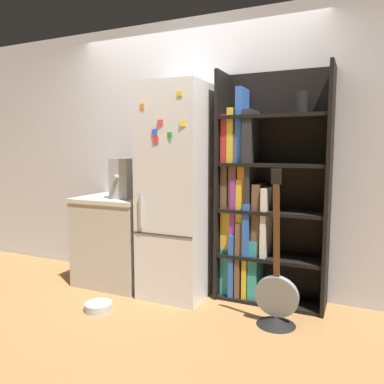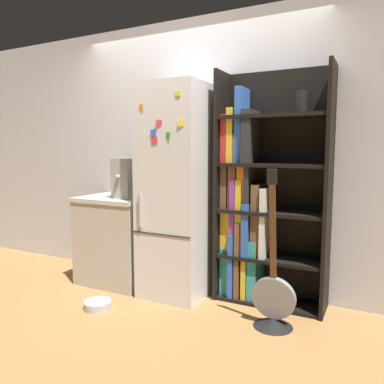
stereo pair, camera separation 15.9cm
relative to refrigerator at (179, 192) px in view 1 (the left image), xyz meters
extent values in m
plane|color=#A87542|center=(0.00, -0.13, -0.96)|extent=(16.00, 16.00, 0.00)
cube|color=silver|center=(0.00, 0.34, 0.34)|extent=(8.00, 0.05, 2.60)
cube|color=silver|center=(0.00, 0.00, 0.00)|extent=(0.58, 0.63, 1.92)
cube|color=#333333|center=(0.00, -0.32, -0.34)|extent=(0.57, 0.01, 0.01)
cube|color=#B2B2B7|center=(-0.20, -0.33, -0.14)|extent=(0.02, 0.02, 0.30)
cube|color=orange|center=(-0.18, -0.32, 0.75)|extent=(0.04, 0.01, 0.04)
cube|color=yellow|center=(0.17, -0.32, 0.83)|extent=(0.04, 0.01, 0.04)
cube|color=blue|center=(-0.06, -0.32, 0.53)|extent=(0.05, 0.01, 0.05)
cube|color=red|center=(-0.05, -0.32, 0.47)|extent=(0.05, 0.01, 0.05)
cube|color=yellow|center=(0.20, -0.32, 0.59)|extent=(0.05, 0.02, 0.05)
cube|color=red|center=(-0.01, -0.32, 0.60)|extent=(0.05, 0.02, 0.05)
cube|color=green|center=(0.08, -0.32, 0.50)|extent=(0.05, 0.02, 0.05)
cube|color=black|center=(0.37, 0.14, 0.05)|extent=(0.03, 0.35, 2.03)
cube|color=black|center=(1.29, 0.14, 0.05)|extent=(0.03, 0.35, 2.03)
cube|color=black|center=(0.83, 0.30, 0.05)|extent=(0.95, 0.03, 2.03)
cube|color=black|center=(0.83, 0.14, -0.95)|extent=(0.89, 0.32, 0.03)
cube|color=black|center=(0.83, 0.14, -0.56)|extent=(0.89, 0.32, 0.03)
cube|color=black|center=(0.83, 0.14, -0.15)|extent=(0.89, 0.32, 0.03)
cube|color=black|center=(0.83, 0.14, 0.25)|extent=(0.89, 0.32, 0.03)
cube|color=black|center=(0.83, 0.14, 0.66)|extent=(0.89, 0.32, 0.03)
cube|color=teal|center=(0.44, 0.15, -0.72)|extent=(0.09, 0.23, 0.43)
cube|color=#2D59B2|center=(0.51, 0.14, -0.65)|extent=(0.05, 0.29, 0.57)
cube|color=brown|center=(0.57, 0.15, -0.59)|extent=(0.04, 0.30, 0.68)
cube|color=gold|center=(0.63, 0.15, -0.61)|extent=(0.04, 0.28, 0.65)
cube|color=teal|center=(0.70, 0.15, -0.67)|extent=(0.08, 0.26, 0.53)
cube|color=gold|center=(0.44, 0.15, -0.33)|extent=(0.09, 0.22, 0.42)
cube|color=purple|center=(0.51, 0.14, -0.20)|extent=(0.04, 0.26, 0.68)
cube|color=gold|center=(0.57, 0.14, -0.21)|extent=(0.06, 0.23, 0.67)
cube|color=#2D59B2|center=(0.64, 0.14, -0.31)|extent=(0.06, 0.29, 0.46)
cube|color=brown|center=(0.72, 0.15, -0.23)|extent=(0.07, 0.26, 0.63)
cube|color=silver|center=(0.79, 0.14, -0.24)|extent=(0.05, 0.27, 0.60)
cube|color=brown|center=(0.43, 0.15, 0.16)|extent=(0.06, 0.24, 0.60)
cube|color=brown|center=(0.50, 0.14, 0.19)|extent=(0.07, 0.23, 0.65)
cube|color=orange|center=(0.58, 0.15, 0.18)|extent=(0.06, 0.23, 0.62)
cube|color=#262628|center=(0.64, 0.14, 0.09)|extent=(0.04, 0.28, 0.46)
cube|color=red|center=(0.42, 0.14, 0.48)|extent=(0.05, 0.24, 0.42)
cube|color=gold|center=(0.48, 0.15, 0.50)|extent=(0.06, 0.26, 0.47)
cube|color=#2D59B2|center=(0.55, 0.15, 0.59)|extent=(0.05, 0.25, 0.65)
cube|color=#262628|center=(0.64, 0.13, 0.49)|extent=(0.09, 0.28, 0.45)
cylinder|color=black|center=(1.05, 0.14, 0.76)|extent=(0.10, 0.10, 0.18)
cube|color=#BCB7A8|center=(-0.70, 0.00, -0.54)|extent=(0.70, 0.62, 0.84)
cube|color=beige|center=(-0.70, 0.00, -0.11)|extent=(0.72, 0.64, 0.04)
cube|color=#A5A39E|center=(-0.57, 0.00, 0.11)|extent=(0.20, 0.31, 0.39)
cylinder|color=#A5A39E|center=(-0.57, -0.19, 0.13)|extent=(0.04, 0.06, 0.04)
cone|color=black|center=(0.98, -0.29, -0.93)|extent=(0.30, 0.30, 0.06)
cylinder|color=gray|center=(0.98, -0.29, -0.73)|extent=(0.34, 0.09, 0.34)
cube|color=brown|center=(0.98, -0.36, -0.21)|extent=(0.04, 0.12, 0.71)
cube|color=black|center=(0.98, -0.42, 0.19)|extent=(0.07, 0.04, 0.11)
cylinder|color=#B7B7BC|center=(-0.44, -0.64, -0.93)|extent=(0.23, 0.23, 0.06)
torus|color=#B7B7BC|center=(-0.44, -0.64, -0.90)|extent=(0.23, 0.23, 0.01)
camera|label=1|loc=(1.51, -3.07, 0.38)|focal=35.00mm
camera|label=2|loc=(1.66, -3.00, 0.38)|focal=35.00mm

